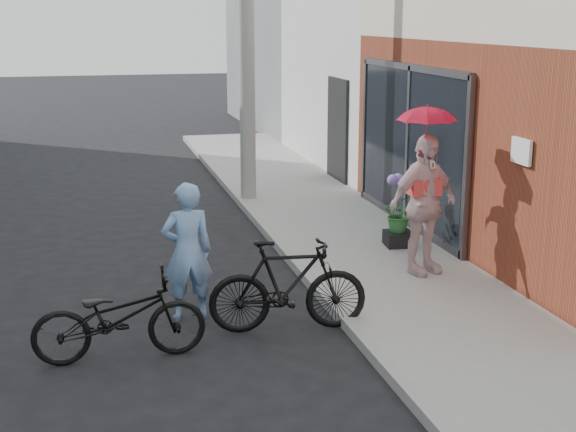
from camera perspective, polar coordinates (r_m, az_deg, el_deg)
name	(u,v)px	position (r m, az deg, el deg)	size (l,w,h in m)	color
ground	(260,330)	(8.86, -2.01, -8.11)	(80.00, 80.00, 0.00)	black
sidewalk	(377,259)	(11.22, 6.32, -3.04)	(2.20, 24.00, 0.12)	gray
curb	(296,265)	(10.88, 0.58, -3.50)	(0.12, 24.00, 0.12)	#9E9E99
plaster_building	(485,8)	(19.22, 13.81, 14.14)	(8.00, 6.00, 7.00)	white
east_building_far	(376,10)	(25.63, 6.30, 14.34)	(8.00, 8.00, 7.00)	slate
utility_pole	(246,6)	(14.31, -2.99, 14.67)	(0.28, 0.28, 7.00)	#9E9E99
officer	(187,251)	(9.02, -7.17, -2.51)	(0.58, 0.38, 1.58)	#7EAAE0
bike_left	(119,317)	(8.16, -11.92, -7.05)	(0.59, 1.70, 0.90)	black
bike_right	(288,286)	(8.67, 0.00, -4.97)	(0.49, 1.72, 1.03)	black
kimono_woman	(423,205)	(10.28, 9.59, 0.79)	(1.05, 0.44, 1.80)	beige
parasol	(427,109)	(10.08, 9.87, 7.50)	(0.71, 0.71, 0.62)	#E81B41
planter	(399,239)	(11.66, 7.87, -1.60)	(0.39, 0.39, 0.21)	black
potted_plant	(400,214)	(11.56, 7.94, 0.17)	(0.48, 0.42, 0.54)	#2E7436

